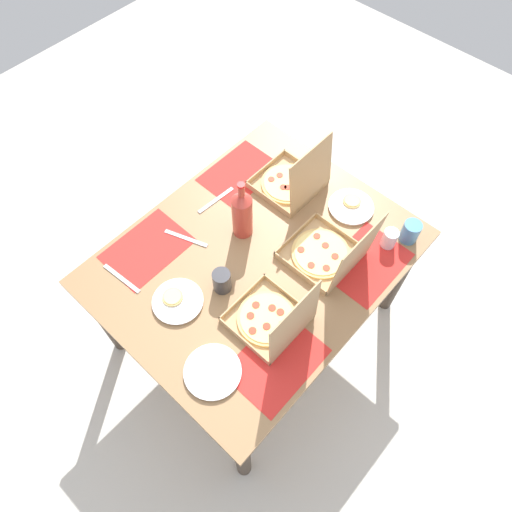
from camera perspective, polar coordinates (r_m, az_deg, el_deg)
name	(u,v)px	position (r m, az deg, el deg)	size (l,w,h in m)	color
ground_plane	(256,323)	(2.71, 0.00, -8.15)	(6.00, 6.00, 0.00)	beige
dining_table	(256,268)	(2.14, 0.00, -1.49)	(1.32, 1.06, 0.74)	#3F3328
placemat_near_left	(240,173)	(2.33, -1.99, 10.03)	(0.36, 0.26, 0.00)	red
placemat_near_right	(147,249)	(2.12, -13.06, 0.89)	(0.36, 0.26, 0.00)	red
placemat_far_left	(367,263)	(2.09, 13.30, -0.89)	(0.36, 0.26, 0.00)	red
placemat_far_right	(277,362)	(1.85, 2.53, -12.66)	(0.36, 0.26, 0.00)	red
pizza_box_corner_left	(328,253)	(2.02, 8.74, 0.31)	(0.29, 0.32, 0.33)	tan
pizza_box_center	(272,319)	(1.86, 2.01, -7.69)	(0.27, 0.28, 0.31)	tan
pizza_box_edge_far	(292,182)	(2.24, 4.41, 8.98)	(0.28, 0.29, 0.32)	tan
plate_near_right	(213,372)	(1.84, -5.28, -13.80)	(0.22, 0.22, 0.02)	white
plate_middle	(351,206)	(2.24, 11.46, 5.92)	(0.21, 0.21, 0.03)	white
plate_near_left	(177,301)	(1.96, -9.51, -5.40)	(0.21, 0.21, 0.03)	white
soda_bottle	(242,213)	(2.02, -1.69, 5.20)	(0.09, 0.09, 0.32)	#B2382D
cup_red	(223,282)	(1.93, -4.07, -3.12)	(0.08, 0.08, 0.11)	#333338
cup_clear_left	(410,232)	(2.16, 18.21, 2.82)	(0.08, 0.08, 0.10)	teal
cup_clear_right	(390,238)	(2.13, 15.88, 2.06)	(0.06, 0.06, 0.09)	silver
knife_by_far_left	(122,278)	(2.07, -15.98, -2.63)	(0.21, 0.02, 0.01)	#B7B7BC
knife_by_near_left	(186,238)	(2.12, -8.48, 2.13)	(0.21, 0.02, 0.01)	#B7B7BC
knife_by_far_right	(216,200)	(2.23, -4.88, 6.77)	(0.21, 0.02, 0.01)	#B7B7BC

